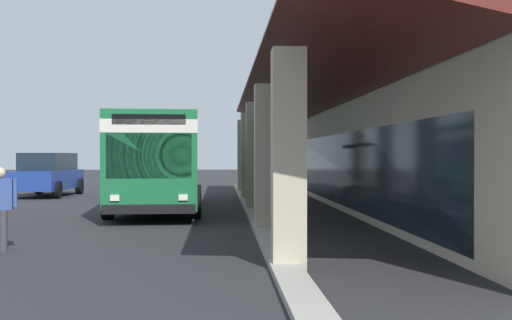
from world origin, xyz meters
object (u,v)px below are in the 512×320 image
object	(u,v)px
pedestrian	(0,204)
potted_palm	(285,187)
parked_suv_blue	(48,174)
transit_bus	(157,156)

from	to	relation	value
pedestrian	potted_palm	bearing A→B (deg)	151.75
parked_suv_blue	transit_bus	bearing A→B (deg)	38.40
pedestrian	potted_palm	size ratio (longest dim) A/B	0.68
transit_bus	potted_palm	distance (m)	5.80
transit_bus	potted_palm	xyz separation A→B (m)	(-2.96, 4.82, -1.28)
pedestrian	potted_palm	world-z (taller)	potted_palm
transit_bus	parked_suv_blue	size ratio (longest dim) A/B	2.30
parked_suv_blue	potted_palm	bearing A→B (deg)	68.38
transit_bus	pedestrian	world-z (taller)	transit_bus
transit_bus	parked_suv_blue	distance (m)	9.10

